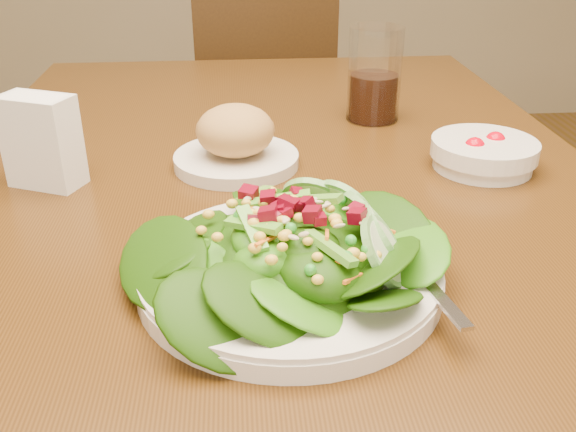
% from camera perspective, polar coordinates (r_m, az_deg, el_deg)
% --- Properties ---
extents(dining_table, '(0.90, 1.40, 0.75)m').
position_cam_1_polar(dining_table, '(0.88, -0.86, -3.35)').
color(dining_table, '#462A0E').
rests_on(dining_table, ground_plane).
extents(chair_far, '(0.43, 0.43, 0.87)m').
position_cam_1_polar(chair_far, '(1.95, -2.22, 8.16)').
color(chair_far, black).
rests_on(chair_far, ground_plane).
extents(salad_plate, '(0.30, 0.29, 0.09)m').
position_cam_1_polar(salad_plate, '(0.61, 1.10, -3.44)').
color(salad_plate, silver).
rests_on(salad_plate, dining_table).
extents(bread_plate, '(0.17, 0.17, 0.09)m').
position_cam_1_polar(bread_plate, '(0.88, -4.67, 6.59)').
color(bread_plate, silver).
rests_on(bread_plate, dining_table).
extents(tomato_bowl, '(0.14, 0.14, 0.05)m').
position_cam_1_polar(tomato_bowl, '(0.92, 16.99, 5.34)').
color(tomato_bowl, silver).
rests_on(tomato_bowl, dining_table).
extents(drinking_glass, '(0.09, 0.09, 0.15)m').
position_cam_1_polar(drinking_glass, '(1.08, 7.66, 11.81)').
color(drinking_glass, silver).
rests_on(drinking_glass, dining_table).
extents(napkin_holder, '(0.10, 0.08, 0.12)m').
position_cam_1_polar(napkin_holder, '(0.87, -21.08, 6.41)').
color(napkin_holder, white).
rests_on(napkin_holder, dining_table).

